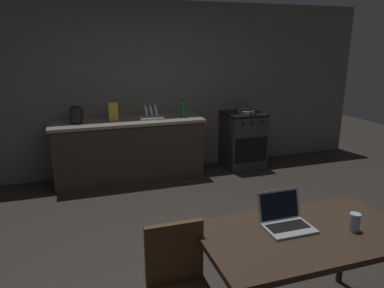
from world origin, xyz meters
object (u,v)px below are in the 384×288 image
at_px(laptop, 286,221).
at_px(bottle, 183,109).
at_px(chair, 179,285).
at_px(frying_pan, 247,111).
at_px(cereal_box, 113,112).
at_px(dish_rack, 151,115).
at_px(drinking_glass, 354,222).
at_px(dining_table, 304,242).
at_px(stove_oven, 243,140).
at_px(electric_kettle, 76,115).

bearing_deg(laptop, bottle, 75.18).
bearing_deg(chair, frying_pan, 69.83).
xyz_separation_m(cereal_box, dish_rack, (0.53, -0.02, -0.08)).
bearing_deg(chair, drinking_glass, 5.21).
distance_m(chair, frying_pan, 3.83).
distance_m(frying_pan, dish_rack, 1.54).
relative_size(bottle, drinking_glass, 2.26).
bearing_deg(dining_table, stove_oven, 70.48).
distance_m(stove_oven, drinking_glass, 3.50).
distance_m(laptop, electric_kettle, 3.44).
xyz_separation_m(bottle, cereal_box, (-1.01, 0.07, 0.00)).
xyz_separation_m(frying_pan, cereal_box, (-2.07, 0.05, 0.11)).
relative_size(cereal_box, dish_rack, 0.77).
distance_m(chair, drinking_glass, 1.22).
height_order(frying_pan, dish_rack, dish_rack).
height_order(laptop, bottle, bottle).
height_order(dining_table, bottle, bottle).
bearing_deg(stove_oven, cereal_box, 179.37).
height_order(dining_table, laptop, laptop).
xyz_separation_m(chair, laptop, (0.76, 0.04, 0.30)).
distance_m(stove_oven, dish_rack, 1.58).
bearing_deg(frying_pan, chair, -122.68).
bearing_deg(drinking_glass, dish_rack, 100.87).
bearing_deg(laptop, frying_pan, 57.29).
distance_m(stove_oven, electric_kettle, 2.60).
distance_m(drinking_glass, cereal_box, 3.60).
bearing_deg(stove_oven, frying_pan, -35.33).
bearing_deg(electric_kettle, frying_pan, -0.62).
height_order(stove_oven, chair, stove_oven).
bearing_deg(chair, electric_kettle, 111.64).
bearing_deg(bottle, frying_pan, 1.22).
height_order(laptop, drinking_glass, laptop).
relative_size(chair, dish_rack, 2.57).
height_order(laptop, dish_rack, dish_rack).
distance_m(bottle, frying_pan, 1.06).
xyz_separation_m(frying_pan, drinking_glass, (-0.89, -3.35, -0.10)).
bearing_deg(chair, stove_oven, 70.48).
bearing_deg(drinking_glass, electric_kettle, 116.52).
bearing_deg(dining_table, cereal_box, 104.58).
relative_size(stove_oven, chair, 1.02).
bearing_deg(dish_rack, bottle, -5.92).
distance_m(electric_kettle, frying_pan, 2.57).
relative_size(frying_pan, cereal_box, 1.70).
xyz_separation_m(chair, bottle, (1.00, 3.18, 0.52)).
distance_m(dining_table, electric_kettle, 3.58).
distance_m(stove_oven, chair, 3.81).
bearing_deg(cereal_box, dining_table, -75.42).
xyz_separation_m(electric_kettle, dish_rack, (1.04, 0.00, -0.07)).
relative_size(chair, bottle, 3.17).
height_order(electric_kettle, frying_pan, electric_kettle).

